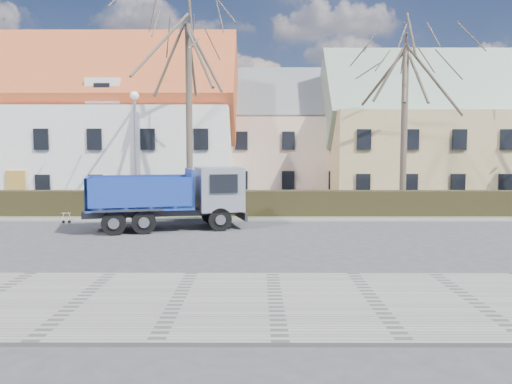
{
  "coord_description": "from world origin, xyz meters",
  "views": [
    {
      "loc": [
        1.81,
        -19.52,
        3.47
      ],
      "look_at": [
        1.75,
        2.48,
        1.6
      ],
      "focal_mm": 35.0,
      "sensor_mm": 36.0,
      "label": 1
    }
  ],
  "objects_px": {
    "cart_frame": "(62,217)",
    "parked_car_a": "(126,198)",
    "streetlight": "(136,153)",
    "dump_truck": "(161,198)"
  },
  "relations": [
    {
      "from": "streetlight",
      "to": "parked_car_a",
      "type": "relative_size",
      "value": 1.73
    },
    {
      "from": "cart_frame",
      "to": "parked_car_a",
      "type": "xyz_separation_m",
      "value": [
        1.51,
        5.74,
        0.37
      ]
    },
    {
      "from": "streetlight",
      "to": "parked_car_a",
      "type": "bearing_deg",
      "value": 116.12
    },
    {
      "from": "dump_truck",
      "to": "streetlight",
      "type": "xyz_separation_m",
      "value": [
        -2.3,
        4.98,
        1.92
      ]
    },
    {
      "from": "cart_frame",
      "to": "streetlight",
      "type": "bearing_deg",
      "value": 49.73
    },
    {
      "from": "parked_car_a",
      "to": "dump_truck",
      "type": "bearing_deg",
      "value": -156.31
    },
    {
      "from": "cart_frame",
      "to": "dump_truck",
      "type": "bearing_deg",
      "value": -19.17
    },
    {
      "from": "streetlight",
      "to": "cart_frame",
      "type": "bearing_deg",
      "value": -130.27
    },
    {
      "from": "dump_truck",
      "to": "cart_frame",
      "type": "distance_m",
      "value": 5.44
    },
    {
      "from": "cart_frame",
      "to": "parked_car_a",
      "type": "relative_size",
      "value": 0.16
    }
  ]
}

